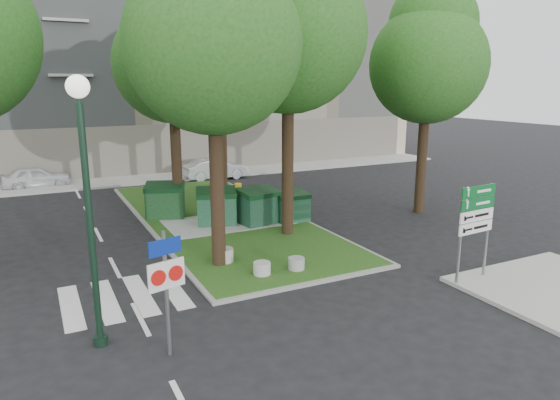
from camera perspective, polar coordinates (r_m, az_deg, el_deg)
ground at (r=14.67m, az=2.08°, el=-9.86°), size 120.00×120.00×0.00m
median_island at (r=21.77m, az=-6.94°, el=-2.03°), size 6.00×16.00×0.12m
median_kerb at (r=21.78m, az=-6.94°, el=-2.06°), size 6.30×16.30×0.10m
sidewalk_corner at (r=16.47m, az=29.05°, el=-8.73°), size 5.00×4.00×0.12m
building_sidewalk at (r=31.52m, az=-14.34°, el=2.39°), size 42.00×3.00×0.12m
zebra_crossing at (r=14.76m, az=-13.94°, el=-10.09°), size 5.00×3.00×0.01m
apartment_building at (r=38.43m, az=-17.60°, el=15.97°), size 41.00×12.00×16.00m
tree_median_near_left at (r=15.33m, az=-7.48°, el=18.99°), size 5.20×5.20×10.53m
tree_median_near_right at (r=18.64m, az=1.11°, el=20.11°), size 5.60×5.60×11.46m
tree_median_mid at (r=21.65m, az=-12.12°, el=16.19°), size 4.80×4.80×9.99m
tree_median_far at (r=25.58m, az=-6.78°, el=18.89°), size 5.80×5.80×11.93m
tree_street_right at (r=23.02m, az=16.69°, el=15.75°), size 5.00×5.00×10.06m
dumpster_a at (r=21.91m, az=-12.99°, el=-0.06°), size 1.93×1.64×1.51m
dumpster_b at (r=20.48m, az=-7.28°, el=-0.77°), size 1.86×1.55×1.49m
dumpster_c at (r=20.42m, az=-2.38°, el=-0.73°), size 1.75×1.35×1.48m
dumpster_d at (r=20.82m, az=1.37°, el=-0.73°), size 1.43×1.04×1.28m
bollard_left at (r=16.30m, az=-6.42°, el=-6.26°), size 0.61×0.61×0.44m
bollard_right at (r=15.58m, az=1.88°, el=-7.25°), size 0.51×0.51×0.36m
bollard_mid at (r=15.18m, az=-2.08°, el=-7.80°), size 0.52×0.52×0.37m
litter_bin at (r=25.52m, az=-4.82°, el=1.18°), size 0.38×0.38×0.66m
street_lamp at (r=11.15m, az=-21.26°, el=1.84°), size 0.47×0.47×5.92m
traffic_sign_pole at (r=10.81m, az=-12.93°, el=-8.56°), size 0.82×0.26×2.80m
directional_sign at (r=15.38m, az=21.45°, el=-1.89°), size 1.40×0.18×2.80m
car_white at (r=31.21m, az=-26.09°, el=2.38°), size 3.65×1.65×1.22m
car_silver at (r=30.81m, az=-7.37°, el=3.56°), size 3.91×1.38×1.29m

